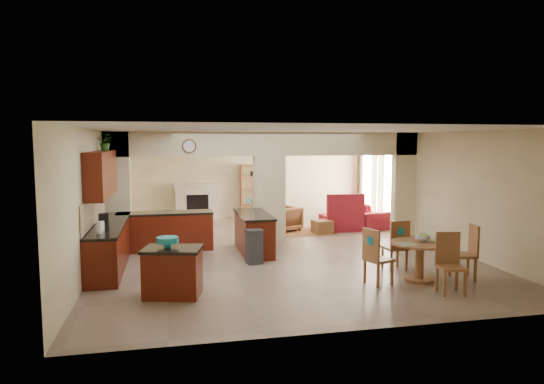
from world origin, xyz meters
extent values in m
plane|color=#7D6857|center=(0.00, 0.00, 0.00)|extent=(10.00, 10.00, 0.00)
plane|color=white|center=(0.00, 0.00, 2.80)|extent=(10.00, 10.00, 0.00)
plane|color=beige|center=(0.00, 5.00, 1.40)|extent=(8.00, 0.00, 8.00)
plane|color=beige|center=(0.00, -5.00, 1.40)|extent=(8.00, 0.00, 8.00)
plane|color=beige|center=(-4.00, 0.00, 1.40)|extent=(0.00, 10.00, 10.00)
plane|color=beige|center=(4.00, 0.00, 1.40)|extent=(0.00, 10.00, 10.00)
cube|color=beige|center=(-3.70, 1.00, 1.40)|extent=(0.60, 0.25, 2.80)
cube|color=beige|center=(0.00, 1.00, 1.10)|extent=(0.80, 0.25, 2.20)
cube|color=beige|center=(3.70, 1.00, 1.40)|extent=(0.60, 0.25, 2.80)
cube|color=beige|center=(0.00, 1.00, 2.50)|extent=(8.00, 0.25, 0.60)
cube|color=#431607|center=(-3.70, -0.80, 0.43)|extent=(0.60, 3.20, 0.86)
cube|color=black|center=(-3.70, -0.80, 0.89)|extent=(0.62, 3.22, 0.05)
cube|color=tan|center=(-3.98, -0.80, 1.20)|extent=(0.02, 3.20, 0.55)
cube|color=#431607|center=(-2.60, 0.57, 0.43)|extent=(2.20, 0.60, 0.86)
cube|color=black|center=(-2.60, 0.57, 0.89)|extent=(2.22, 0.62, 0.05)
cube|color=#431607|center=(-3.82, -0.80, 1.92)|extent=(0.35, 2.40, 0.90)
cube|color=#431607|center=(-0.60, -0.10, 0.43)|extent=(0.65, 1.80, 0.86)
cube|color=black|center=(-0.60, -0.10, 0.89)|extent=(0.70, 1.85, 0.05)
cube|color=silver|center=(-0.60, -0.95, 0.42)|extent=(0.58, 0.04, 0.70)
cylinder|color=#51331B|center=(-2.00, 0.85, 2.45)|extent=(0.34, 0.03, 0.34)
cube|color=#9D6239|center=(1.20, 2.10, 0.01)|extent=(1.60, 1.30, 0.01)
cube|color=beige|center=(-1.60, 4.84, 0.55)|extent=(1.40, 0.28, 1.10)
cube|color=black|center=(-1.60, 4.70, 0.50)|extent=(0.70, 0.04, 0.70)
cube|color=beige|center=(-1.60, 4.82, 1.15)|extent=(1.60, 0.35, 0.10)
cube|color=brown|center=(0.35, 4.82, 0.90)|extent=(1.00, 0.32, 1.80)
cube|color=white|center=(3.97, 2.30, 1.20)|extent=(0.02, 0.90, 1.90)
cube|color=white|center=(3.97, 4.00, 1.20)|extent=(0.02, 0.90, 1.90)
cube|color=white|center=(3.97, 3.15, 1.05)|extent=(0.02, 0.70, 2.10)
cube|color=#41221A|center=(3.93, 1.70, 1.20)|extent=(0.10, 0.28, 2.30)
cube|color=#41221A|center=(3.93, 2.90, 1.20)|extent=(0.10, 0.28, 2.30)
cube|color=#41221A|center=(3.93, 3.40, 1.20)|extent=(0.10, 0.28, 2.30)
cube|color=#41221A|center=(3.93, 4.60, 1.20)|extent=(0.10, 0.28, 2.30)
cylinder|color=white|center=(1.50, 3.00, 2.56)|extent=(1.00, 1.00, 0.10)
cube|color=#431607|center=(-2.47, -2.96, 0.38)|extent=(1.02, 0.82, 0.77)
cube|color=black|center=(-2.47, -2.96, 0.79)|extent=(1.08, 0.88, 0.05)
cylinder|color=teal|center=(-2.54, -2.91, 0.90)|extent=(0.36, 0.36, 0.17)
cube|color=#2F2F32|center=(-0.77, -1.12, 0.34)|extent=(0.35, 0.31, 0.67)
cylinder|color=brown|center=(1.99, -3.02, 0.71)|extent=(1.07, 1.07, 0.04)
cylinder|color=brown|center=(1.99, -3.02, 0.36)|extent=(0.16, 0.16, 0.69)
cylinder|color=brown|center=(1.99, -3.02, 0.03)|extent=(0.54, 0.54, 0.06)
cylinder|color=#83BB28|center=(2.05, -2.99, 0.80)|extent=(0.27, 0.27, 0.14)
imported|color=maroon|center=(3.30, 3.03, 0.37)|extent=(2.60, 1.27, 0.73)
cube|color=maroon|center=(2.39, 2.21, 0.22)|extent=(1.09, 0.90, 0.43)
imported|color=maroon|center=(0.76, 2.40, 0.35)|extent=(1.01, 1.02, 0.70)
cube|color=maroon|center=(1.68, 1.80, 0.18)|extent=(0.54, 0.54, 0.37)
imported|color=#134813|center=(-3.82, 0.08, 2.55)|extent=(0.38, 0.35, 0.37)
cube|color=brown|center=(1.89, -2.21, 0.45)|extent=(0.45, 0.45, 0.05)
cube|color=brown|center=(2.05, -2.02, 0.22)|extent=(0.04, 0.04, 0.44)
cube|color=brown|center=(1.71, -2.05, 0.22)|extent=(0.04, 0.04, 0.44)
cube|color=brown|center=(2.07, -2.36, 0.22)|extent=(0.04, 0.04, 0.44)
cube|color=brown|center=(1.74, -2.39, 0.22)|extent=(0.04, 0.04, 0.44)
cube|color=brown|center=(1.91, -2.40, 0.75)|extent=(0.42, 0.07, 0.55)
cube|color=teal|center=(1.91, -2.42, 0.82)|extent=(0.14, 0.02, 0.14)
cube|color=brown|center=(2.85, -3.07, 0.45)|extent=(0.50, 0.50, 0.05)
cube|color=brown|center=(2.72, -2.87, 0.22)|extent=(0.04, 0.04, 0.44)
cube|color=brown|center=(2.64, -3.20, 0.22)|extent=(0.04, 0.04, 0.44)
cube|color=brown|center=(3.05, -2.94, 0.22)|extent=(0.04, 0.04, 0.44)
cube|color=brown|center=(2.98, -3.27, 0.22)|extent=(0.04, 0.04, 0.44)
cube|color=brown|center=(3.03, -3.11, 0.75)|extent=(0.13, 0.42, 0.55)
cube|color=teal|center=(3.06, -3.11, 0.82)|extent=(0.04, 0.14, 0.14)
cube|color=brown|center=(2.13, -3.82, 0.45)|extent=(0.49, 0.49, 0.05)
cube|color=brown|center=(1.93, -3.95, 0.22)|extent=(0.04, 0.04, 0.44)
cube|color=brown|center=(2.27, -4.01, 0.22)|extent=(0.04, 0.04, 0.44)
cube|color=brown|center=(2.00, -3.62, 0.22)|extent=(0.04, 0.04, 0.44)
cube|color=brown|center=(2.33, -3.68, 0.22)|extent=(0.04, 0.04, 0.44)
cube|color=brown|center=(2.17, -3.63, 0.75)|extent=(0.42, 0.12, 0.55)
cube|color=teal|center=(2.17, -3.60, 0.82)|extent=(0.14, 0.04, 0.14)
cube|color=brown|center=(1.16, -3.05, 0.45)|extent=(0.53, 0.53, 0.05)
cube|color=brown|center=(1.38, -3.16, 0.22)|extent=(0.04, 0.04, 0.44)
cube|color=brown|center=(1.27, -2.84, 0.22)|extent=(0.04, 0.04, 0.44)
cube|color=brown|center=(1.06, -3.27, 0.22)|extent=(0.04, 0.04, 0.44)
cube|color=brown|center=(0.94, -2.95, 0.22)|extent=(0.04, 0.04, 0.44)
cube|color=brown|center=(0.98, -3.11, 0.75)|extent=(0.18, 0.41, 0.55)
cube|color=teal|center=(0.96, -3.12, 0.82)|extent=(0.06, 0.14, 0.14)
camera|label=1|loc=(-2.50, -10.99, 2.57)|focal=32.00mm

